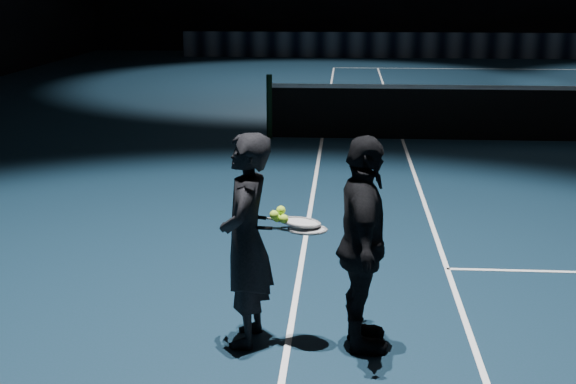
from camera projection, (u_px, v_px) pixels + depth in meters
name	position (u px, v px, depth m)	size (l,w,h in m)	color
net_post_left	(269.00, 107.00, 13.74)	(0.10, 0.10, 1.10)	black
sponsor_backdrop	(491.00, 46.00, 28.27)	(22.00, 0.15, 0.90)	black
player_a	(246.00, 240.00, 5.84)	(0.58, 0.38, 1.59)	black
player_b	(363.00, 245.00, 5.74)	(0.93, 0.39, 1.59)	black
racket_lower	(307.00, 230.00, 5.76)	(0.68, 0.22, 0.03)	black
racket_upper	(301.00, 222.00, 5.80)	(0.68, 0.22, 0.03)	black
tennis_balls	(281.00, 216.00, 5.77)	(0.12, 0.10, 0.12)	#BEF133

